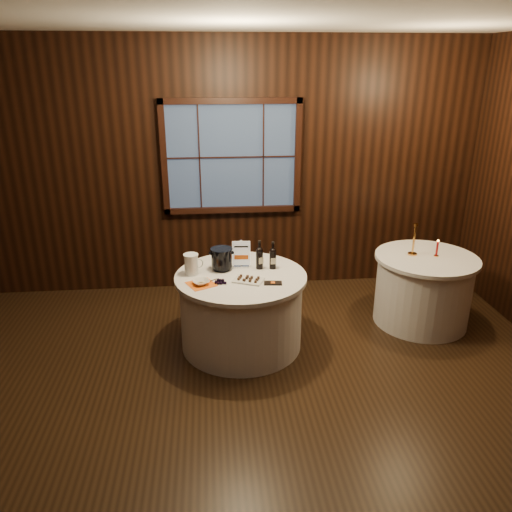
{
  "coord_description": "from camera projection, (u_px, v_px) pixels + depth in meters",
  "views": [
    {
      "loc": [
        -0.28,
        -3.42,
        2.68
      ],
      "look_at": [
        0.14,
        0.9,
        1.0
      ],
      "focal_mm": 35.0,
      "sensor_mm": 36.0,
      "label": 1
    }
  ],
  "objects": [
    {
      "name": "port_bottle_right",
      "position": [
        273.0,
        257.0,
        4.93
      ],
      "size": [
        0.07,
        0.07,
        0.28
      ],
      "rotation": [
        0.0,
        0.0,
        0.02
      ],
      "color": "black",
      "rests_on": "main_table"
    },
    {
      "name": "cracker_bowl",
      "position": [
        201.0,
        282.0,
        4.6
      ],
      "size": [
        0.2,
        0.2,
        0.04
      ],
      "primitive_type": "imported",
      "rotation": [
        0.0,
        0.0,
        0.38
      ],
      "color": "silver",
      "rests_on": "orange_napkin"
    },
    {
      "name": "chocolate_box",
      "position": [
        273.0,
        283.0,
        4.62
      ],
      "size": [
        0.17,
        0.1,
        0.01
      ],
      "primitive_type": "cube",
      "rotation": [
        0.0,
        0.0,
        -0.1
      ],
      "color": "black",
      "rests_on": "main_table"
    },
    {
      "name": "grape_bunch",
      "position": [
        221.0,
        281.0,
        4.64
      ],
      "size": [
        0.19,
        0.11,
        0.04
      ],
      "rotation": [
        0.0,
        0.0,
        -0.41
      ],
      "color": "black",
      "rests_on": "main_table"
    },
    {
      "name": "chocolate_plate",
      "position": [
        248.0,
        280.0,
        4.68
      ],
      "size": [
        0.32,
        0.27,
        0.04
      ],
      "rotation": [
        0.0,
        0.0,
        -0.41
      ],
      "color": "silver",
      "rests_on": "main_table"
    },
    {
      "name": "ice_bucket",
      "position": [
        222.0,
        259.0,
        4.9
      ],
      "size": [
        0.22,
        0.22,
        0.22
      ],
      "color": "black",
      "rests_on": "main_table"
    },
    {
      "name": "port_bottle_left",
      "position": [
        259.0,
        256.0,
        4.93
      ],
      "size": [
        0.07,
        0.08,
        0.29
      ],
      "rotation": [
        0.0,
        0.0,
        0.41
      ],
      "color": "black",
      "rests_on": "main_table"
    },
    {
      "name": "red_candle",
      "position": [
        437.0,
        250.0,
        5.25
      ],
      "size": [
        0.05,
        0.05,
        0.19
      ],
      "color": "gold",
      "rests_on": "side_table"
    },
    {
      "name": "orange_napkin",
      "position": [
        201.0,
        284.0,
        4.61
      ],
      "size": [
        0.31,
        0.31,
        0.0
      ],
      "primitive_type": "cube",
      "rotation": [
        0.0,
        0.0,
        0.46
      ],
      "color": "orange",
      "rests_on": "main_table"
    },
    {
      "name": "brass_candlestick",
      "position": [
        414.0,
        244.0,
        5.28
      ],
      "size": [
        0.1,
        0.1,
        0.35
      ],
      "color": "gold",
      "rests_on": "side_table"
    },
    {
      "name": "ground",
      "position": [
        250.0,
        406.0,
        4.17
      ],
      "size": [
        6.0,
        6.0,
        0.0
      ],
      "primitive_type": "plane",
      "color": "black",
      "rests_on": "ground"
    },
    {
      "name": "sign_stand",
      "position": [
        241.0,
        258.0,
        4.97
      ],
      "size": [
        0.18,
        0.09,
        0.29
      ],
      "rotation": [
        0.0,
        0.0,
        -0.07
      ],
      "color": "silver",
      "rests_on": "main_table"
    },
    {
      "name": "glass_pitcher",
      "position": [
        191.0,
        264.0,
        4.8
      ],
      "size": [
        0.19,
        0.14,
        0.21
      ],
      "rotation": [
        0.0,
        0.0,
        0.11
      ],
      "color": "silver",
      "rests_on": "main_table"
    },
    {
      "name": "side_table",
      "position": [
        423.0,
        289.0,
        5.41
      ],
      "size": [
        1.08,
        1.08,
        0.77
      ],
      "color": "silver",
      "rests_on": "ground"
    },
    {
      "name": "back_wall",
      "position": [
        232.0,
        166.0,
        5.92
      ],
      "size": [
        6.0,
        0.1,
        3.0
      ],
      "color": "black",
      "rests_on": "ground"
    },
    {
      "name": "main_table",
      "position": [
        241.0,
        310.0,
        4.96
      ],
      "size": [
        1.28,
        1.28,
        0.77
      ],
      "color": "silver",
      "rests_on": "ground"
    }
  ]
}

